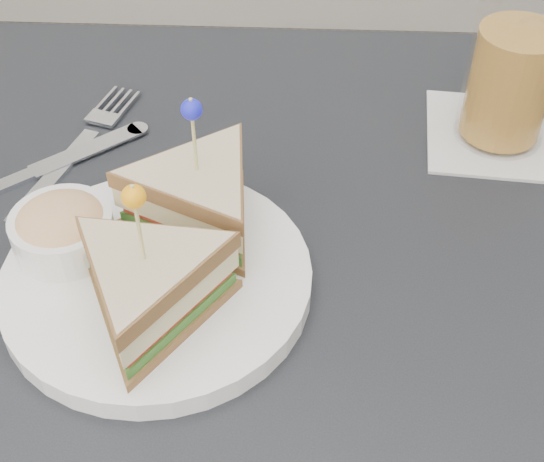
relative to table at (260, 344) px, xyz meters
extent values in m
cube|color=black|center=(0.00, 0.00, 0.06)|extent=(0.80, 0.80, 0.03)
cylinder|color=black|center=(-0.35, 0.35, -0.31)|extent=(0.04, 0.04, 0.72)
cylinder|color=black|center=(0.35, 0.35, -0.31)|extent=(0.04, 0.04, 0.72)
cylinder|color=white|center=(-0.08, -0.01, 0.08)|extent=(0.32, 0.32, 0.01)
cylinder|color=white|center=(-0.08, -0.01, 0.09)|extent=(0.32, 0.32, 0.00)
cylinder|color=#DFD280|center=(-0.07, -0.05, 0.18)|extent=(0.00, 0.00, 0.08)
sphere|color=#FF9E10|center=(-0.07, -0.05, 0.21)|extent=(0.02, 0.02, 0.02)
cylinder|color=#DFD280|center=(-0.05, 0.05, 0.18)|extent=(0.00, 0.00, 0.08)
sphere|color=#1B1FD1|center=(-0.05, 0.05, 0.21)|extent=(0.02, 0.02, 0.02)
cylinder|color=white|center=(-0.15, 0.02, 0.11)|extent=(0.11, 0.11, 0.04)
ellipsoid|color=#E0B772|center=(-0.15, 0.02, 0.12)|extent=(0.09, 0.09, 0.03)
cube|color=white|center=(-0.19, 0.12, 0.08)|extent=(0.06, 0.14, 0.00)
cube|color=white|center=(-0.17, 0.21, 0.08)|extent=(0.04, 0.03, 0.00)
cube|color=silver|center=(-0.17, 0.16, 0.08)|extent=(0.10, 0.09, 0.00)
cylinder|color=silver|center=(-0.13, 0.19, 0.08)|extent=(0.03, 0.03, 0.00)
cube|color=silver|center=(0.22, 0.20, 0.08)|extent=(0.14, 0.14, 0.00)
cylinder|color=#B27B32|center=(0.22, 0.20, 0.14)|extent=(0.08, 0.08, 0.11)
cylinder|color=white|center=(0.22, 0.20, 0.16)|extent=(0.09, 0.09, 0.17)
cube|color=white|center=(0.23, 0.21, 0.18)|extent=(0.03, 0.03, 0.02)
cube|color=white|center=(0.21, 0.20, 0.18)|extent=(0.03, 0.03, 0.02)
camera|label=1|loc=(0.03, -0.40, 0.52)|focal=50.00mm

